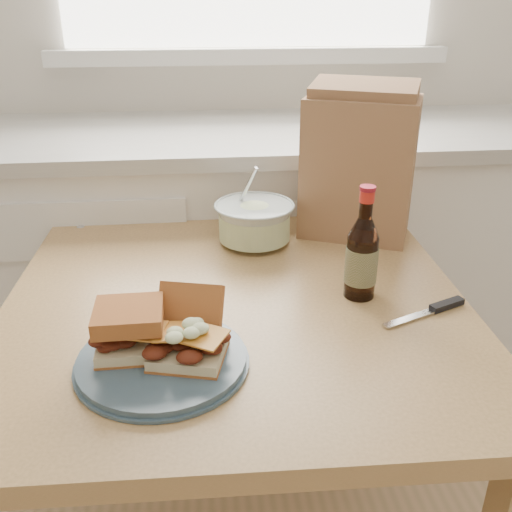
{
  "coord_description": "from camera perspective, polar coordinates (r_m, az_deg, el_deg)",
  "views": [
    {
      "loc": [
        -0.18,
        -0.03,
        1.33
      ],
      "look_at": [
        -0.08,
        0.99,
        0.84
      ],
      "focal_mm": 40.0,
      "sensor_mm": 36.0,
      "label": 1
    }
  ],
  "objects": [
    {
      "name": "dining_table",
      "position": [
        1.21,
        -1.97,
        -8.78
      ],
      "size": [
        0.94,
        0.94,
        0.76
      ],
      "rotation": [
        0.0,
        0.0,
        -0.02
      ],
      "color": "tan",
      "rests_on": "ground"
    },
    {
      "name": "sandwich_right",
      "position": [
        0.95,
        -6.74,
        -7.62
      ],
      "size": [
        0.14,
        0.18,
        0.1
      ],
      "rotation": [
        0.0,
        0.0,
        -0.25
      ],
      "color": "beige",
      "rests_on": "plate"
    },
    {
      "name": "sandwich_left",
      "position": [
        0.96,
        -12.49,
        -7.15
      ],
      "size": [
        0.11,
        0.1,
        0.08
      ],
      "rotation": [
        0.0,
        0.0,
        0.02
      ],
      "color": "beige",
      "rests_on": "plate"
    },
    {
      "name": "knife",
      "position": [
        1.15,
        17.69,
        -4.98
      ],
      "size": [
        0.18,
        0.09,
        0.01
      ],
      "rotation": [
        0.0,
        0.0,
        0.4
      ],
      "color": "silver",
      "rests_on": "dining_table"
    },
    {
      "name": "paper_bag",
      "position": [
        1.42,
        10.21,
        8.67
      ],
      "size": [
        0.3,
        0.26,
        0.34
      ],
      "primitive_type": "cube",
      "rotation": [
        0.0,
        0.0,
        -0.41
      ],
      "color": "#9D6D4C",
      "rests_on": "dining_table"
    },
    {
      "name": "coleslaw_bowl",
      "position": [
        1.37,
        -0.16,
        3.24
      ],
      "size": [
        0.19,
        0.19,
        0.19
      ],
      "color": "#B3C1BD",
      "rests_on": "dining_table"
    },
    {
      "name": "cabinet_run",
      "position": [
        1.94,
        0.21,
        -0.95
      ],
      "size": [
        2.5,
        0.64,
        0.94
      ],
      "color": "white",
      "rests_on": "ground"
    },
    {
      "name": "plate",
      "position": [
        0.97,
        -9.36,
        -10.28
      ],
      "size": [
        0.28,
        0.28,
        0.02
      ],
      "primitive_type": "cylinder",
      "color": "#3D5362",
      "rests_on": "dining_table"
    },
    {
      "name": "beer_bottle",
      "position": [
        1.14,
        10.54,
        -0.03
      ],
      "size": [
        0.06,
        0.06,
        0.23
      ],
      "rotation": [
        0.0,
        0.0,
        -0.22
      ],
      "color": "black",
      "rests_on": "dining_table"
    }
  ]
}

